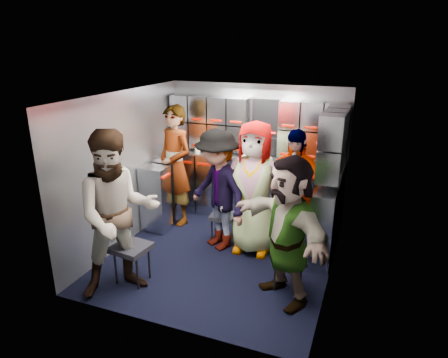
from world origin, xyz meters
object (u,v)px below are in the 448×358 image
(attendant_arc_e, at_px, (288,230))
(attendant_arc_d, at_px, (293,192))
(attendant_arc_a, at_px, (118,215))
(attendant_arc_c, at_px, (254,189))
(jump_seat_near_left, at_px, (131,250))
(jump_seat_mid_right, at_px, (294,217))
(jump_seat_mid_left, at_px, (223,217))
(jump_seat_near_right, at_px, (289,260))
(jump_seat_center, at_px, (257,218))
(attendant_arc_b, at_px, (218,190))
(attendant_standing, at_px, (175,166))

(attendant_arc_e, bearing_deg, attendant_arc_d, 140.57)
(attendant_arc_a, distance_m, attendant_arc_c, 1.79)
(jump_seat_near_left, height_order, jump_seat_mid_right, jump_seat_near_left)
(jump_seat_mid_right, xyz_separation_m, attendant_arc_a, (-1.57, -1.80, 0.54))
(jump_seat_mid_left, xyz_separation_m, jump_seat_mid_right, (0.95, 0.27, 0.05))
(jump_seat_mid_right, height_order, attendant_arc_d, attendant_arc_d)
(jump_seat_near_right, height_order, attendant_arc_c, attendant_arc_c)
(jump_seat_mid_left, relative_size, jump_seat_near_right, 0.88)
(jump_seat_center, relative_size, attendant_arc_b, 0.27)
(jump_seat_near_right, xyz_separation_m, attendant_arc_e, (0.00, -0.18, 0.45))
(jump_seat_near_right, bearing_deg, jump_seat_center, 125.54)
(jump_seat_near_right, height_order, attendant_arc_a, attendant_arc_a)
(jump_seat_near_left, bearing_deg, jump_seat_near_right, 16.52)
(jump_seat_center, distance_m, jump_seat_near_right, 1.11)
(jump_seat_mid_left, height_order, attendant_arc_a, attendant_arc_a)
(jump_seat_mid_left, distance_m, attendant_arc_c, 0.72)
(attendant_standing, relative_size, attendant_arc_b, 1.11)
(jump_seat_center, relative_size, attendant_arc_c, 0.25)
(attendant_arc_a, distance_m, attendant_arc_b, 1.48)
(jump_seat_mid_right, xyz_separation_m, jump_seat_near_right, (0.17, -1.10, -0.03))
(attendant_arc_c, relative_size, attendant_arc_e, 1.08)
(jump_seat_mid_right, distance_m, attendant_arc_d, 0.47)
(jump_seat_center, xyz_separation_m, attendant_arc_e, (0.65, -1.09, 0.43))
(attendant_arc_b, bearing_deg, attendant_standing, -176.74)
(attendant_arc_e, bearing_deg, jump_seat_near_left, -127.49)
(attendant_standing, distance_m, attendant_arc_c, 1.46)
(jump_seat_near_right, bearing_deg, jump_seat_mid_left, 143.56)
(jump_seat_center, bearing_deg, jump_seat_near_left, -127.57)
(jump_seat_near_left, height_order, attendant_arc_b, attendant_arc_b)
(attendant_arc_a, bearing_deg, jump_seat_near_right, -21.48)
(jump_seat_mid_right, relative_size, attendant_arc_b, 0.30)
(jump_seat_near_right, relative_size, attendant_arc_e, 0.28)
(attendant_arc_a, height_order, attendant_arc_c, attendant_arc_a)
(attendant_arc_a, xyz_separation_m, attendant_arc_d, (1.57, 1.62, -0.10))
(attendant_arc_c, height_order, attendant_arc_d, attendant_arc_c)
(attendant_arc_a, bearing_deg, jump_seat_near_left, 46.72)
(attendant_standing, xyz_separation_m, attendant_arc_b, (0.91, -0.52, -0.09))
(jump_seat_mid_left, relative_size, jump_seat_center, 0.91)
(jump_seat_near_right, xyz_separation_m, attendant_standing, (-2.04, 1.17, 0.55))
(jump_seat_near_left, distance_m, attendant_arc_e, 1.82)
(jump_seat_center, height_order, attendant_arc_b, attendant_arc_b)
(attendant_arc_b, distance_m, attendant_arc_e, 1.40)
(jump_seat_near_left, relative_size, jump_seat_mid_right, 0.95)
(attendant_standing, distance_m, attendant_arc_e, 2.44)
(attendant_arc_d, bearing_deg, jump_seat_mid_left, -169.61)
(attendant_standing, height_order, attendant_arc_d, attendant_standing)
(jump_seat_near_right, xyz_separation_m, attendant_arc_a, (-1.74, -0.70, 0.57))
(jump_seat_mid_left, xyz_separation_m, jump_seat_center, (0.48, 0.08, 0.04))
(jump_seat_near_left, relative_size, attendant_arc_a, 0.25)
(jump_seat_mid_left, bearing_deg, jump_seat_center, 9.03)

